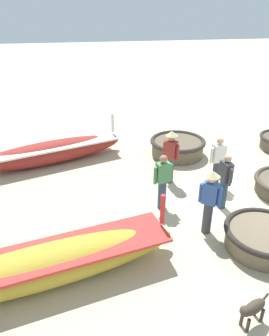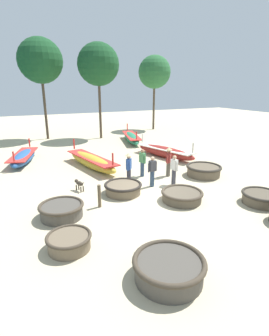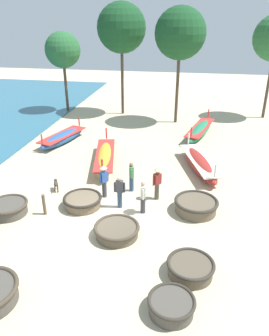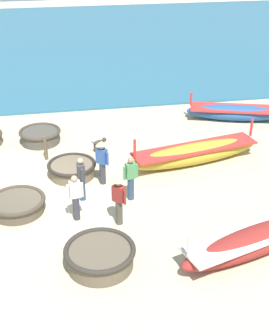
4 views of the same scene
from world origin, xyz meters
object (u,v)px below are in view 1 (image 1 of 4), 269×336
Objects in this scene: long_boat_ochre_hull at (48,265)px; fisherman_crouching at (218,161)px; coracle_front_right at (178,146)px; fisherman_standing_right at (225,180)px; fisherman_hauling at (171,154)px; fisherman_with_hat at (210,198)px; long_boat_white_hull at (51,152)px; fisherman_by_coracle at (163,181)px; coracle_far_right at (264,237)px; dog at (253,309)px.

fisherman_crouching is at bearing -57.74° from long_boat_ochre_hull.
fisherman_standing_right reaches higher than coracle_front_right.
fisherman_hauling is at bearing 32.67° from fisherman_standing_right.
fisherman_standing_right is 0.94× the size of fisherman_with_hat.
fisherman_by_coracle reaches higher than long_boat_white_hull.
fisherman_with_hat is (0.93, -3.66, 0.55)m from long_boat_ochre_hull.
fisherman_standing_right is (1.70, 0.25, 0.55)m from coracle_far_right.
fisherman_hauling is (1.34, -0.59, 0.12)m from fisherman_by_coracle.
fisherman_crouching reaches higher than coracle_front_right.
fisherman_hauling is (-2.02, -3.66, 0.56)m from long_boat_white_hull.
long_boat_ochre_hull is at bearing 104.29° from fisherman_with_hat.
fisherman_with_hat is at bearing -175.02° from fisherman_hauling.
coracle_front_right is 1.26× the size of fisherman_by_coracle.
fisherman_by_coracle is 1.47m from fisherman_hauling.
fisherman_crouching is at bearing -110.24° from fisherman_hauling.
fisherman_with_hat is (-4.39, 0.58, 0.63)m from coracle_front_right.
fisherman_by_coracle is at bearing -137.66° from long_boat_white_hull.
dog is at bearing 164.35° from fisherman_standing_right.
fisherman_standing_right is 2.43× the size of dog.
coracle_far_right is at bearing -171.66° from fisherman_standing_right.
fisherman_with_hat reaches higher than coracle_far_right.
coracle_front_right is 0.38× the size of long_boat_white_hull.
long_boat_white_hull reaches higher than coracle_far_right.
fisherman_with_hat is at bearing -145.60° from fisherman_by_coracle.
long_boat_ochre_hull is 3.50× the size of fisherman_standing_right.
fisherman_standing_right is at bearing -127.68° from long_boat_white_hull.
fisherman_by_coracle is 2.07m from fisherman_crouching.
fisherman_crouching is 4.81m from dog.
long_boat_ochre_hull is 4.85m from fisherman_standing_right.
long_boat_white_hull is 7.98× the size of dog.
fisherman_by_coracle is (2.12, -2.85, 0.43)m from long_boat_ochre_hull.
fisherman_standing_right and fisherman_crouching have the same top height.
long_boat_white_hull reaches higher than coracle_front_right.
fisherman_by_coracle reaches higher than dog.
fisherman_standing_right is 0.94× the size of fisherman_hauling.
fisherman_hauling reaches higher than coracle_far_right.
long_boat_white_hull is 3.09× the size of fisherman_with_hat.
coracle_front_right is 1.18× the size of fisherman_hauling.
fisherman_standing_right is at bearing -40.48° from fisherman_with_hat.
fisherman_by_coracle is 1.00× the size of fisherman_standing_right.
fisherman_hauling reaches higher than fisherman_by_coracle.
fisherman_crouching is (-0.48, -1.29, -0.12)m from fisherman_hauling.
coracle_far_right is 7.25m from long_boat_white_hull.
coracle_far_right is at bearing -34.35° from dog.
dog is at bearing -179.57° from fisherman_hauling.
coracle_far_right is at bearing -137.17° from long_boat_white_hull.
dog is (-7.12, -3.70, -0.03)m from long_boat_white_hull.
fisherman_standing_right is (1.87, -4.46, 0.43)m from long_boat_ochre_hull.
fisherman_crouching reaches higher than coracle_far_right.
long_boat_ochre_hull is 3.50× the size of fisherman_crouching.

